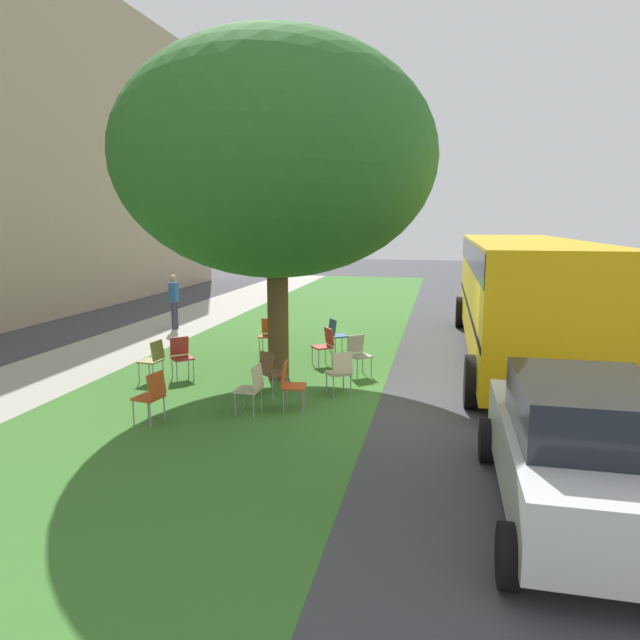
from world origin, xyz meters
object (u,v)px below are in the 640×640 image
Objects in this scene: chair_8 at (252,386)px; chair_6 at (181,354)px; chair_5 at (325,343)px; chair_7 at (268,333)px; chair_4 at (340,370)px; chair_9 at (290,382)px; chair_1 at (271,370)px; chair_3 at (152,393)px; chair_2 at (358,352)px; pedestrian_0 at (174,299)px; chair_10 at (153,358)px; school_bus at (521,287)px; chair_0 at (336,333)px; street_tree at (276,159)px; parked_car at (580,450)px.

chair_6 is at bearing 49.96° from chair_8.
chair_5 is 1.92m from chair_7.
chair_9 is at bearing 144.25° from chair_4.
chair_4 is (0.30, -1.29, 0.00)m from chair_1.
chair_1 is 1.00× the size of chair_3.
chair_7 is at bearing 57.58° from chair_2.
chair_7 is 0.52× the size of pedestrian_0.
chair_1 is 1.00× the size of chair_10.
chair_7 is 4.57m from pedestrian_0.
chair_2 is at bearing -122.42° from chair_7.
chair_5 is at bearing -11.52° from chair_1.
chair_9 is at bearing -118.42° from chair_6.
chair_5 is at bearing -121.62° from pedestrian_0.
pedestrian_0 is (6.62, 5.56, 0.41)m from chair_9.
chair_1 is 7.75m from pedestrian_0.
school_bus is at bearing -43.55° from chair_4.
chair_5 is 1.00× the size of chair_7.
chair_0 is at bearing -19.76° from chair_3.
chair_0 and chair_8 have the same top height.
chair_6 is at bearing 69.66° from chair_1.
chair_5 is at bearing -28.63° from street_tree.
chair_4 is at bearing -35.75° from chair_9.
chair_1 is 1.00× the size of chair_8.
chair_9 is at bearing -179.03° from chair_5.
street_tree is 7.84× the size of chair_8.
chair_7 and chair_9 have the same top height.
chair_2 is 1.00× the size of chair_9.
chair_2 is at bearing 123.11° from school_bus.
chair_8 is (-1.05, 0.01, 0.00)m from chair_1.
chair_0 is 5.98m from chair_3.
chair_10 is (0.13, 3.97, 0.00)m from chair_4.
chair_2 is 4.33m from chair_10.
parked_car reaches higher than chair_1.
chair_2 is at bearing 31.03° from parked_car.
chair_0 is at bearing -1.09° from chair_5.
chair_7 is 4.67m from chair_8.
chair_3 and chair_4 have the same top height.
street_tree is 7.84× the size of chair_4.
chair_2 is 3.80m from chair_6.
chair_9 is at bearing -157.65° from street_tree.
chair_5 is at bearing -8.41° from chair_8.
street_tree is at bearing 163.86° from chair_0.
chair_1 and chair_6 have the same top height.
chair_7 is 9.17m from parked_car.
chair_4 is 5.17m from parked_car.
chair_2 is 1.00× the size of chair_8.
parked_car reaches higher than chair_9.
chair_10 is at bearing 134.30° from chair_6.
pedestrian_0 reaches higher than chair_7.
school_bus reaches higher than pedestrian_0.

